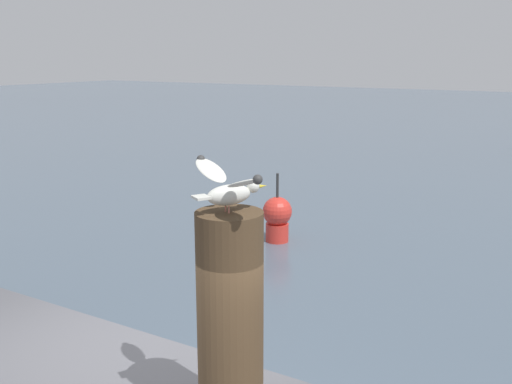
# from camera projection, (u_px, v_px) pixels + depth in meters

# --- Properties ---
(mooring_post) EXTENTS (0.34, 0.34, 1.14)m
(mooring_post) POSITION_uv_depth(u_px,v_px,m) (230.00, 322.00, 3.00)
(mooring_post) COLOR #4C3823
(mooring_post) RESTS_ON harbor_quay
(seagull) EXTENTS (0.59, 0.40, 0.24)m
(seagull) POSITION_uv_depth(u_px,v_px,m) (229.00, 187.00, 2.85)
(seagull) COLOR #C67360
(seagull) RESTS_ON mooring_post
(channel_buoy) EXTENTS (0.56, 0.56, 1.33)m
(channel_buoy) POSITION_uv_depth(u_px,v_px,m) (277.00, 217.00, 11.37)
(channel_buoy) COLOR red
(channel_buoy) RESTS_ON ground_plane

